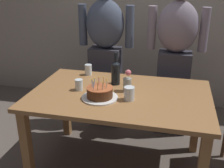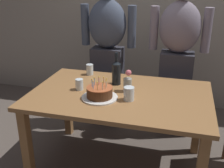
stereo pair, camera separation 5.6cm
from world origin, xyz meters
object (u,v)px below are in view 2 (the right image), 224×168
object	(u,v)px
birthday_cake	(100,93)
person_woman_cardigan	(177,57)
water_glass_side	(90,70)
wine_bottle	(116,72)
person_man_bearded	(107,52)
water_glass_near	(79,84)
flower_vase	(128,82)
water_glass_far	(129,94)

from	to	relation	value
birthday_cake	person_woman_cardigan	world-z (taller)	person_woman_cardigan
water_glass_side	wine_bottle	bearing A→B (deg)	-29.14
person_man_bearded	person_woman_cardigan	bearing A→B (deg)	-180.00
birthday_cake	water_glass_near	distance (m)	0.25
birthday_cake	flower_vase	size ratio (longest dim) A/B	1.50
person_man_bearded	person_woman_cardigan	world-z (taller)	same
water_glass_near	water_glass_far	bearing A→B (deg)	-12.13
person_man_bearded	person_woman_cardigan	distance (m)	0.75
water_glass_near	person_woman_cardigan	xyz separation A→B (m)	(0.78, 0.78, 0.09)
water_glass_near	water_glass_side	size ratio (longest dim) A/B	0.91
birthday_cake	water_glass_side	distance (m)	0.57
wine_bottle	person_woman_cardigan	size ratio (longest dim) A/B	0.18
wine_bottle	person_woman_cardigan	world-z (taller)	person_woman_cardigan
water_glass_near	person_woman_cardigan	bearing A→B (deg)	45.06
water_glass_far	flower_vase	bearing A→B (deg)	105.40
flower_vase	person_woman_cardigan	xyz separation A→B (m)	(0.37, 0.71, 0.05)
birthday_cake	flower_vase	distance (m)	0.27
person_woman_cardigan	wine_bottle	bearing A→B (deg)	48.64
water_glass_side	person_man_bearded	bearing A→B (deg)	80.17
water_glass_side	wine_bottle	world-z (taller)	wine_bottle
person_woman_cardigan	flower_vase	bearing A→B (deg)	62.36
flower_vase	wine_bottle	bearing A→B (deg)	134.48
flower_vase	person_woman_cardigan	size ratio (longest dim) A/B	0.12
water_glass_far	person_man_bearded	size ratio (longest dim) A/B	0.07
water_glass_far	water_glass_side	xyz separation A→B (m)	(-0.50, 0.48, -0.00)
birthday_cake	water_glass_near	bearing A→B (deg)	150.96
person_man_bearded	person_woman_cardigan	size ratio (longest dim) A/B	1.00
flower_vase	person_woman_cardigan	world-z (taller)	person_woman_cardigan
wine_bottle	person_man_bearded	bearing A→B (deg)	113.33
water_glass_side	flower_vase	xyz separation A→B (m)	(0.45, -0.31, 0.03)
wine_bottle	water_glass_near	bearing A→B (deg)	-142.88
water_glass_near	flower_vase	size ratio (longest dim) A/B	0.49
water_glass_side	person_man_bearded	world-z (taller)	person_man_bearded
flower_vase	person_man_bearded	distance (m)	0.81
person_man_bearded	birthday_cake	bearing A→B (deg)	102.06
birthday_cake	water_glass_far	bearing A→B (deg)	6.08
birthday_cake	person_man_bearded	size ratio (longest dim) A/B	0.18
person_man_bearded	wine_bottle	bearing A→B (deg)	113.33
water_glass_near	person_man_bearded	bearing A→B (deg)	87.95
water_glass_near	flower_vase	bearing A→B (deg)	10.06
wine_bottle	flower_vase	bearing A→B (deg)	-45.52
person_man_bearded	flower_vase	bearing A→B (deg)	118.22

